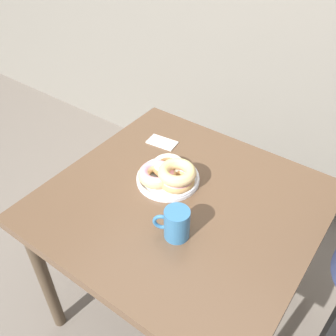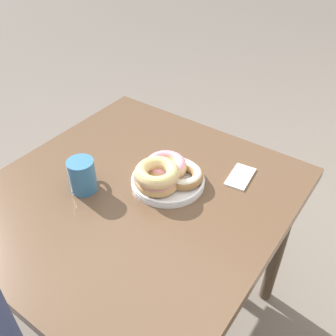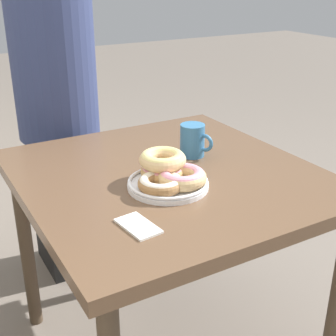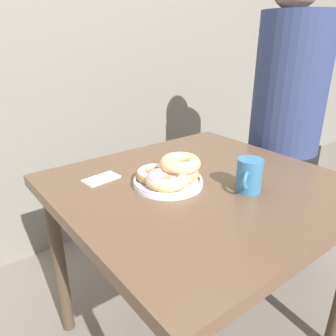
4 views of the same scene
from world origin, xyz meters
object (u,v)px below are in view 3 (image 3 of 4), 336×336
object	(u,v)px
dining_table	(168,196)
coffee_mug	(193,140)
donut_plate	(168,174)
napkin	(138,226)
person_figure	(56,105)

from	to	relation	value
dining_table	coffee_mug	size ratio (longest dim) A/B	8.19
donut_plate	napkin	size ratio (longest dim) A/B	2.05
napkin	person_figure	bearing A→B (deg)	-6.00
napkin	dining_table	bearing A→B (deg)	-41.86
dining_table	person_figure	world-z (taller)	person_figure
dining_table	person_figure	distance (m)	0.71
coffee_mug	napkin	xyz separation A→B (m)	(-0.33, 0.37, -0.05)
person_figure	napkin	xyz separation A→B (m)	(-0.93, 0.10, -0.06)
donut_plate	coffee_mug	bearing A→B (deg)	-49.00
dining_table	napkin	size ratio (longest dim) A/B	7.17
dining_table	person_figure	xyz separation A→B (m)	(0.68, 0.13, 0.15)
dining_table	person_figure	bearing A→B (deg)	10.84
coffee_mug	person_figure	xyz separation A→B (m)	(0.61, 0.27, 0.01)
coffee_mug	person_figure	world-z (taller)	person_figure
dining_table	napkin	distance (m)	0.35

